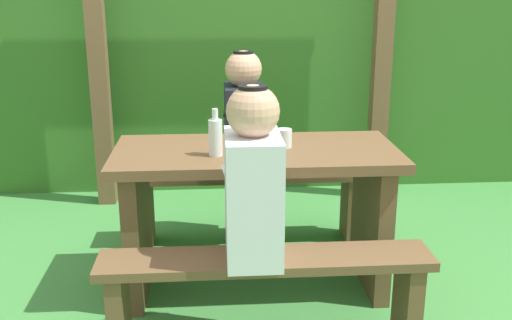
% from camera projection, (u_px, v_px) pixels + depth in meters
% --- Properties ---
extents(ground_plane, '(12.00, 12.00, 0.00)m').
position_uv_depth(ground_plane, '(256.00, 285.00, 3.17)').
color(ground_plane, '#40893F').
extents(hedge_backdrop, '(6.40, 0.96, 2.01)m').
position_uv_depth(hedge_backdrop, '(238.00, 50.00, 4.81)').
color(hedge_backdrop, '#346B24').
rests_on(hedge_backdrop, ground_plane).
extents(pergola_post_left, '(0.12, 0.12, 1.98)m').
position_uv_depth(pergola_post_left, '(98.00, 65.00, 4.07)').
color(pergola_post_left, brown).
rests_on(pergola_post_left, ground_plane).
extents(pergola_post_right, '(0.12, 0.12, 1.98)m').
position_uv_depth(pergola_post_right, '(382.00, 62.00, 4.20)').
color(pergola_post_right, brown).
rests_on(pergola_post_right, ground_plane).
extents(picnic_table, '(1.40, 0.64, 0.75)m').
position_uv_depth(picnic_table, '(256.00, 195.00, 3.02)').
color(picnic_table, brown).
rests_on(picnic_table, ground_plane).
extents(bench_near, '(1.40, 0.24, 0.45)m').
position_uv_depth(bench_near, '(266.00, 283.00, 2.53)').
color(bench_near, brown).
rests_on(bench_near, ground_plane).
extents(bench_far, '(1.40, 0.24, 0.45)m').
position_uv_depth(bench_far, '(249.00, 192.00, 3.62)').
color(bench_far, brown).
rests_on(bench_far, ground_plane).
extents(person_white_shirt, '(0.25, 0.35, 0.72)m').
position_uv_depth(person_white_shirt, '(253.00, 181.00, 2.39)').
color(person_white_shirt, silver).
rests_on(person_white_shirt, bench_near).
extents(person_black_coat, '(0.25, 0.35, 0.72)m').
position_uv_depth(person_black_coat, '(244.00, 118.00, 3.48)').
color(person_black_coat, black).
rests_on(person_black_coat, bench_far).
extents(drinking_glass, '(0.08, 0.08, 0.09)m').
position_uv_depth(drinking_glass, '(284.00, 138.00, 2.96)').
color(drinking_glass, silver).
rests_on(drinking_glass, picnic_table).
extents(bottle_left, '(0.07, 0.07, 0.23)m').
position_uv_depth(bottle_left, '(215.00, 137.00, 2.81)').
color(bottle_left, silver).
rests_on(bottle_left, picnic_table).
extents(cell_phone, '(0.12, 0.16, 0.01)m').
position_uv_depth(cell_phone, '(247.00, 152.00, 2.87)').
color(cell_phone, black).
rests_on(cell_phone, picnic_table).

